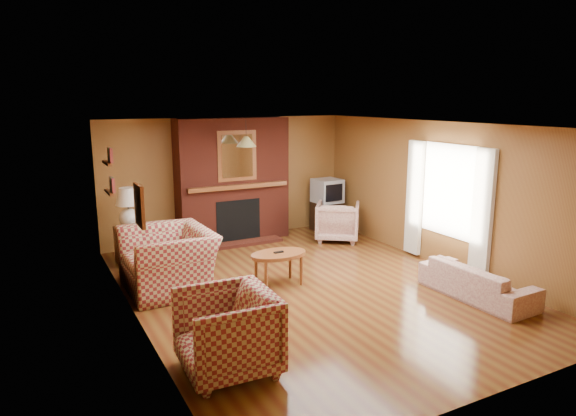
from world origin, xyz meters
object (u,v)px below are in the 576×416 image
plaid_armchair (227,332)px  crt_tv (327,191)px  table_lamp (128,205)px  floral_sofa (477,281)px  plaid_loveseat (169,260)px  coffee_table (279,257)px  floral_armchair (338,221)px  side_table (131,245)px  tv_stand (327,216)px  fireplace (233,181)px

plaid_armchair → crt_tv: crt_tv is taller
table_lamp → floral_sofa: bearing=-44.1°
plaid_loveseat → coffee_table: bearing=66.8°
floral_armchair → table_lamp: bearing=30.9°
plaid_loveseat → floral_armchair: 3.82m
side_table → crt_tv: 4.20m
tv_stand → table_lamp: bearing=-177.4°
plaid_loveseat → fireplace: bearing=136.4°
plaid_armchair → floral_armchair: size_ratio=1.14×
plaid_armchair → floral_sofa: (3.85, 0.24, -0.19)m
fireplace → tv_stand: size_ratio=3.97×
table_lamp → crt_tv: (4.15, 0.34, -0.15)m
floral_sofa → crt_tv: 4.26m
plaid_loveseat → floral_armchair: plaid_loveseat is taller
side_table → crt_tv: size_ratio=1.10×
fireplace → plaid_armchair: 5.10m
plaid_armchair → crt_tv: 6.00m
plaid_loveseat → floral_sofa: size_ratio=0.82×
floral_armchair → plaid_loveseat: bearing=53.5°
fireplace → tv_stand: (2.05, -0.18, -0.88)m
fireplace → floral_sofa: fireplace is taller
plaid_loveseat → tv_stand: 4.32m
fireplace → coffee_table: fireplace is taller
coffee_table → crt_tv: bearing=45.7°
floral_armchair → coffee_table: (-2.16, -1.69, 0.06)m
floral_armchair → tv_stand: (0.23, 0.77, -0.08)m
table_lamp → plaid_loveseat: bearing=-80.6°
floral_sofa → side_table: bearing=44.3°
coffee_table → tv_stand: size_ratio=1.45×
plaid_armchair → side_table: bearing=-175.5°
side_table → crt_tv: crt_tv is taller
tv_stand → crt_tv: bearing=-92.2°
plaid_loveseat → floral_armchair: bearing=105.1°
table_lamp → fireplace: bearing=14.3°
coffee_table → plaid_armchair: bearing=-128.7°
floral_sofa → crt_tv: size_ratio=2.94×
floral_armchair → table_lamp: table_lamp is taller
fireplace → floral_armchair: size_ratio=2.87×
floral_armchair → tv_stand: bearing=-69.8°
coffee_table → side_table: 2.75m
fireplace → tv_stand: 2.24m
side_table → table_lamp: 0.69m
floral_armchair → coffee_table: floral_armchair is taller
plaid_loveseat → plaid_armchair: plaid_loveseat is taller
fireplace → plaid_armchair: bearing=-112.8°
side_table → plaid_armchair: bearing=-87.9°
floral_armchair → coffee_table: bearing=75.0°
side_table → floral_sofa: bearing=-44.1°
tv_stand → fireplace: bearing=172.6°
floral_sofa → side_table: side_table is taller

